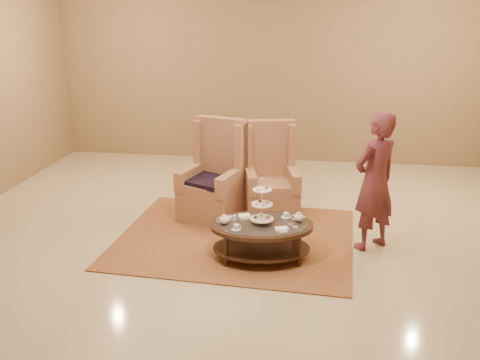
# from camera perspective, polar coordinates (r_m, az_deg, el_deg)

# --- Properties ---
(ground) EXTENTS (8.00, 8.00, 0.00)m
(ground) POSITION_cam_1_polar(r_m,az_deg,el_deg) (6.48, 0.47, -7.44)
(ground) COLOR #C0B18E
(ground) RESTS_ON ground
(ceiling) EXTENTS (8.00, 8.00, 0.02)m
(ceiling) POSITION_cam_1_polar(r_m,az_deg,el_deg) (6.48, 0.47, -7.44)
(ceiling) COLOR silver
(ceiling) RESTS_ON ground
(wall_back) EXTENTS (8.00, 0.04, 3.50)m
(wall_back) POSITION_cam_1_polar(r_m,az_deg,el_deg) (9.88, 3.63, 12.04)
(wall_back) COLOR olive
(wall_back) RESTS_ON ground
(rug) EXTENTS (3.04, 2.59, 0.02)m
(rug) POSITION_cam_1_polar(r_m,az_deg,el_deg) (6.79, -0.47, -6.15)
(rug) COLOR #966435
(rug) RESTS_ON ground
(tea_table) EXTENTS (1.28, 0.98, 0.99)m
(tea_table) POSITION_cam_1_polar(r_m,az_deg,el_deg) (6.13, 2.32, -5.35)
(tea_table) COLOR black
(tea_table) RESTS_ON ground
(armchair_left) EXTENTS (0.92, 0.94, 1.36)m
(armchair_left) POSITION_cam_1_polar(r_m,az_deg,el_deg) (7.32, -2.70, -0.51)
(armchair_left) COLOR #A16C4C
(armchair_left) RESTS_ON ground
(armchair_right) EXTENTS (0.84, 0.86, 1.30)m
(armchair_right) POSITION_cam_1_polar(r_m,az_deg,el_deg) (7.42, 3.26, -0.46)
(armchair_right) COLOR #A16C4C
(armchair_right) RESTS_ON ground
(person) EXTENTS (0.73, 0.70, 1.68)m
(person) POSITION_cam_1_polar(r_m,az_deg,el_deg) (6.44, 14.18, -0.16)
(person) COLOR #5C272E
(person) RESTS_ON ground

